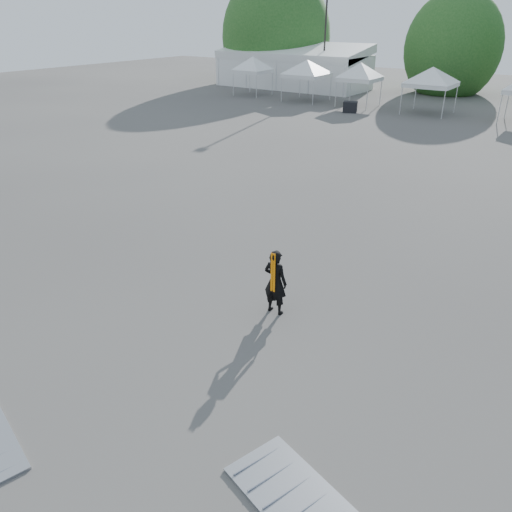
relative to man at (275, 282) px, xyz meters
The scene contains 12 objects.
ground 1.88m from the man, 84.87° to the left, with size 120.00×120.00×0.00m, color #474442.
marquee 42.70m from the man, 120.79° to the left, with size 15.00×6.25×4.23m.
light_pole_west 40.19m from the man, 116.59° to the left, with size 0.60×0.25×10.30m.
tree_far_w 47.49m from the man, 123.09° to the left, with size 4.80×4.80×7.30m.
tree_mid_w 42.51m from the man, 100.67° to the left, with size 4.16×4.16×6.33m.
tent_a 37.33m from the man, 126.27° to the left, with size 3.92×3.92×3.88m.
tent_b 34.13m from the man, 118.66° to the left, with size 4.60×4.60×3.88m.
tent_c 32.31m from the man, 111.06° to the left, with size 4.10×4.10×3.88m.
tent_d 30.53m from the man, 101.02° to the left, with size 4.68×4.68×3.88m.
man is the anchor object (origin of this frame).
barrier_mid 5.54m from the man, 53.15° to the right, with size 2.61×1.84×0.08m.
crate_west 29.10m from the man, 111.78° to the left, with size 1.02×0.79×0.79m, color black.
Camera 1 is at (5.64, -10.74, 6.82)m, focal length 35.00 mm.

